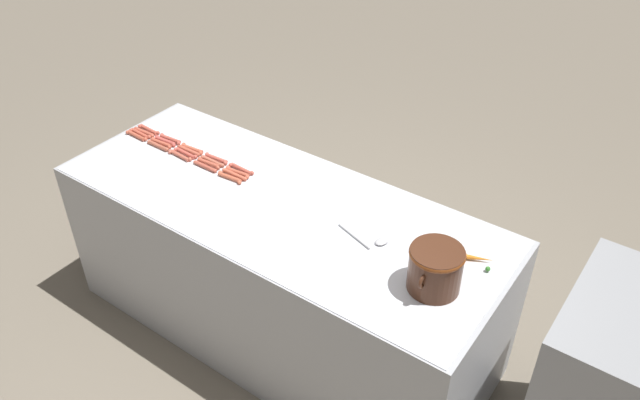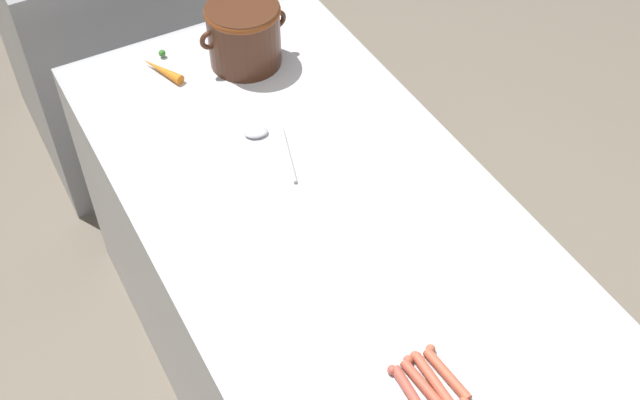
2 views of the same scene
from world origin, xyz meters
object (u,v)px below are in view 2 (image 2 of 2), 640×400
at_px(carrot, 161,69).
at_px(hot_dog_9, 424,386).
at_px(hot_dog_19, 447,375).
at_px(back_cabinet, 105,35).
at_px(hot_dog_14, 434,381).
at_px(bean_pot, 244,32).
at_px(hot_dog_4, 412,395).
at_px(serving_spoon, 267,140).

bearing_deg(carrot, hot_dog_9, -86.01).
height_order(hot_dog_9, hot_dog_19, same).
xyz_separation_m(back_cabinet, hot_dog_14, (0.09, -2.19, 0.41)).
relative_size(back_cabinet, bean_pot, 3.53).
bearing_deg(bean_pot, carrot, 163.31).
bearing_deg(hot_dog_4, bean_pot, 80.99).
xyz_separation_m(bean_pot, serving_spoon, (-0.11, -0.37, -0.10)).
bearing_deg(carrot, bean_pot, -16.69).
bearing_deg(hot_dog_4, hot_dog_14, 5.27).
height_order(hot_dog_4, serving_spoon, hot_dog_4).
xyz_separation_m(hot_dog_4, hot_dog_9, (0.03, 0.00, 0.00)).
relative_size(back_cabinet, hot_dog_14, 6.18).
distance_m(hot_dog_4, bean_pot, 1.27).
bearing_deg(back_cabinet, hot_dog_19, -86.66).
bearing_deg(bean_pot, hot_dog_4, -99.01).
relative_size(bean_pot, carrot, 1.67).
relative_size(hot_dog_19, serving_spoon, 0.62).
xyz_separation_m(hot_dog_9, carrot, (-0.09, 1.32, 0.00)).
relative_size(back_cabinet, serving_spoon, 3.85).
height_order(hot_dog_19, serving_spoon, hot_dog_19).
distance_m(hot_dog_19, carrot, 1.33).
xyz_separation_m(back_cabinet, carrot, (-0.02, -0.87, 0.42)).
distance_m(hot_dog_14, bean_pot, 1.25).
height_order(hot_dog_19, bean_pot, bean_pot).
xyz_separation_m(hot_dog_14, bean_pot, (0.14, 1.24, 0.10)).
xyz_separation_m(hot_dog_19, serving_spoon, (-0.01, 0.88, -0.00)).
height_order(back_cabinet, hot_dog_4, back_cabinet).
xyz_separation_m(hot_dog_14, serving_spoon, (0.03, 0.87, -0.00)).
distance_m(back_cabinet, hot_dog_9, 2.23).
bearing_deg(hot_dog_9, serving_spoon, 86.49).
bearing_deg(hot_dog_19, bean_pot, 85.28).
distance_m(hot_dog_9, hot_dog_19, 0.06).
relative_size(back_cabinet, carrot, 5.90).
bearing_deg(carrot, hot_dog_19, -83.41).
bearing_deg(hot_dog_14, back_cabinet, 92.46).
xyz_separation_m(hot_dog_4, hot_dog_19, (0.09, 0.00, 0.00)).
bearing_deg(bean_pot, serving_spoon, -106.58).
bearing_deg(hot_dog_9, back_cabinet, 91.77).
distance_m(back_cabinet, hot_dog_19, 2.23).
bearing_deg(back_cabinet, serving_spoon, -84.72).
bearing_deg(hot_dog_14, carrot, 95.14).
bearing_deg(hot_dog_4, serving_spoon, 84.26).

